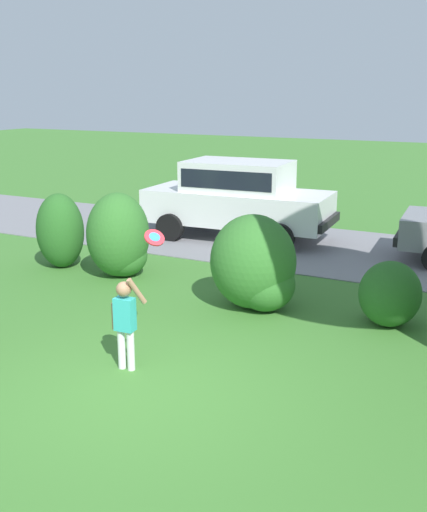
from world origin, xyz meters
name	(u,v)px	position (x,y,z in m)	size (l,w,h in m)	color
ground_plane	(140,394)	(0.00, 0.00, 0.00)	(80.00, 80.00, 0.00)	#3D752D
driveway_strip	(328,249)	(0.00, 7.79, 0.01)	(28.00, 4.40, 0.02)	slate
shrub_near_tree	(60,234)	(-4.55, 3.92, 0.70)	(1.00, 0.94, 1.55)	#286023
shrub_centre_left	(119,239)	(-3.08, 3.94, 0.74)	(1.22, 1.26, 1.67)	#33702B
shrub_centre	(256,267)	(0.04, 3.45, 0.72)	(1.47, 1.38, 1.60)	#33702B
shrub_centre_right	(389,295)	(2.20, 3.72, 0.47)	(0.96, 1.10, 1.03)	#286023
parked_suv	(238,195)	(-2.35, 7.89, 1.08)	(4.79, 2.29, 1.92)	white
child_thrower	(125,318)	(-0.54, 0.50, 0.72)	(0.45, 0.28, 1.29)	white
frisbee	(154,238)	(-0.48, 1.15, 1.66)	(0.29, 0.27, 0.25)	red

